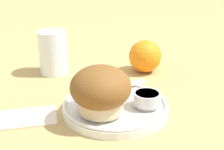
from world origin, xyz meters
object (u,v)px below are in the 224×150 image
(orange_fruit, at_px, (145,56))
(juice_glass, at_px, (53,52))
(muffin, at_px, (101,90))
(butter_knife, at_px, (112,88))

(orange_fruit, relative_size, juice_glass, 0.76)
(muffin, relative_size, juice_glass, 1.01)
(muffin, bearing_deg, orange_fruit, 55.09)
(muffin, height_order, butter_knife, muffin)
(muffin, bearing_deg, juice_glass, 105.69)
(muffin, xyz_separation_m, orange_fruit, (0.15, 0.21, -0.02))
(butter_knife, xyz_separation_m, juice_glass, (-0.11, 0.16, 0.03))
(muffin, relative_size, orange_fruit, 1.34)
(butter_knife, xyz_separation_m, orange_fruit, (0.11, 0.13, 0.02))
(butter_knife, bearing_deg, muffin, -131.80)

